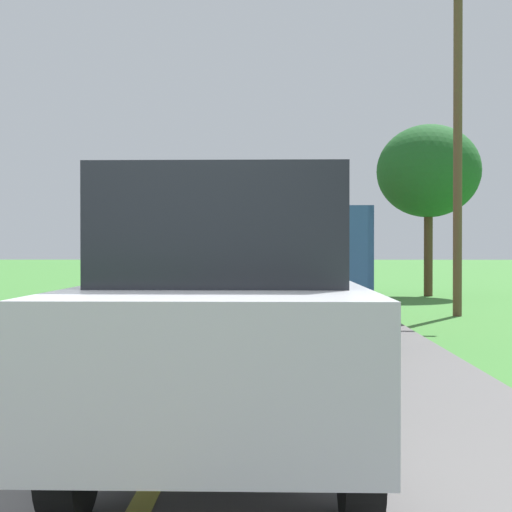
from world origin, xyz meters
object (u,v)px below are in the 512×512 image
object	(u,v)px
banana_truck_near	(282,252)
banana_truck_far	(285,251)
utility_pole_roadside	(458,132)
roadside_tree_near_left	(428,172)
following_car	(228,313)

from	to	relation	value
banana_truck_near	banana_truck_far	distance (m)	11.24
banana_truck_near	utility_pole_roadside	xyz separation A→B (m)	(4.02, 3.33, 2.71)
roadside_tree_near_left	following_car	bearing A→B (deg)	-106.28
utility_pole_roadside	banana_truck_near	bearing A→B (deg)	-140.35
banana_truck_far	utility_pole_roadside	distance (m)	9.18
banana_truck_near	banana_truck_far	size ratio (longest dim) A/B	1.00
banana_truck_near	following_car	distance (m)	7.93
utility_pole_roadside	roadside_tree_near_left	distance (m)	6.97
banana_truck_near	following_car	bearing A→B (deg)	-93.27
banana_truck_near	following_car	size ratio (longest dim) A/B	1.42
banana_truck_far	banana_truck_near	bearing A→B (deg)	-91.13
roadside_tree_near_left	following_car	size ratio (longest dim) A/B	1.35
banana_truck_far	following_car	size ratio (longest dim) A/B	1.42
utility_pole_roadside	following_car	xyz separation A→B (m)	(-4.47, -11.23, -3.11)
following_car	roadside_tree_near_left	bearing A→B (deg)	73.72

